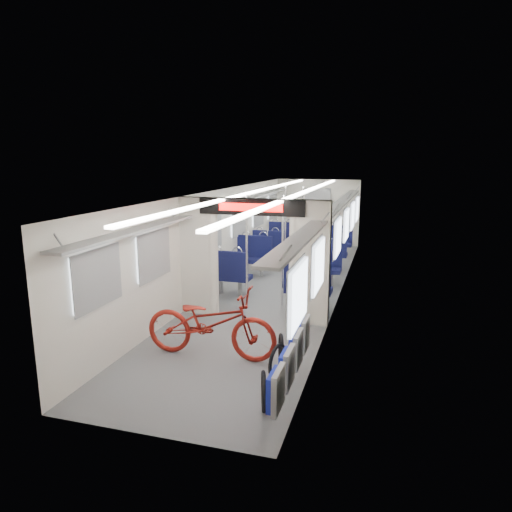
{
  "coord_description": "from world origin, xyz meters",
  "views": [
    {
      "loc": [
        2.4,
        -10.03,
        3.02
      ],
      "look_at": [
        -0.14,
        -1.31,
        1.07
      ],
      "focal_mm": 32.0,
      "sensor_mm": 36.0,
      "label": 1
    }
  ],
  "objects_px": {
    "bicycle": "(211,323)",
    "seat_bay_near_left": "(242,262)",
    "stanchion_far_left": "(285,229)",
    "flip_bench": "(292,358)",
    "stanchion_near_right": "(282,252)",
    "bike_hoop_a": "(264,393)",
    "seat_bay_far_right": "(334,245)",
    "stanchion_far_right": "(302,231)",
    "seat_bay_near_right": "(315,272)",
    "bike_hoop_b": "(278,363)",
    "seat_bay_far_left": "(275,240)",
    "stanchion_near_left": "(247,251)",
    "bike_hoop_c": "(281,353)"
  },
  "relations": [
    {
      "from": "seat_bay_far_right",
      "to": "stanchion_near_right",
      "type": "xyz_separation_m",
      "value": [
        -0.56,
        -4.38,
        0.62
      ]
    },
    {
      "from": "stanchion_near_right",
      "to": "bike_hoop_a",
      "type": "bearing_deg",
      "value": -80.06
    },
    {
      "from": "flip_bench",
      "to": "seat_bay_near_right",
      "type": "distance_m",
      "value": 4.57
    },
    {
      "from": "flip_bench",
      "to": "stanchion_near_left",
      "type": "height_order",
      "value": "stanchion_near_left"
    },
    {
      "from": "stanchion_near_left",
      "to": "seat_bay_near_right",
      "type": "bearing_deg",
      "value": 37.83
    },
    {
      "from": "seat_bay_far_left",
      "to": "stanchion_far_right",
      "type": "xyz_separation_m",
      "value": [
        1.2,
        -1.95,
        0.62
      ]
    },
    {
      "from": "bike_hoop_a",
      "to": "stanchion_far_right",
      "type": "height_order",
      "value": "stanchion_far_right"
    },
    {
      "from": "bike_hoop_c",
      "to": "seat_bay_near_right",
      "type": "bearing_deg",
      "value": 91.43
    },
    {
      "from": "bike_hoop_b",
      "to": "stanchion_near_left",
      "type": "xyz_separation_m",
      "value": [
        -1.4,
        3.04,
        0.92
      ]
    },
    {
      "from": "bicycle",
      "to": "bike_hoop_a",
      "type": "relative_size",
      "value": 4.12
    },
    {
      "from": "bike_hoop_b",
      "to": "seat_bay_far_right",
      "type": "distance_m",
      "value": 7.59
    },
    {
      "from": "bike_hoop_c",
      "to": "stanchion_far_left",
      "type": "distance_m",
      "value": 6.02
    },
    {
      "from": "stanchion_far_left",
      "to": "flip_bench",
      "type": "bearing_deg",
      "value": -76.61
    },
    {
      "from": "stanchion_far_left",
      "to": "stanchion_far_right",
      "type": "height_order",
      "value": "same"
    },
    {
      "from": "flip_bench",
      "to": "bike_hoop_b",
      "type": "bearing_deg",
      "value": 120.3
    },
    {
      "from": "seat_bay_near_left",
      "to": "seat_bay_near_right",
      "type": "height_order",
      "value": "seat_bay_near_left"
    },
    {
      "from": "flip_bench",
      "to": "seat_bay_far_right",
      "type": "xyz_separation_m",
      "value": [
        -0.42,
        8.1,
        -0.05
      ]
    },
    {
      "from": "seat_bay_far_right",
      "to": "stanchion_near_right",
      "type": "distance_m",
      "value": 4.46
    },
    {
      "from": "stanchion_far_left",
      "to": "stanchion_far_right",
      "type": "bearing_deg",
      "value": -21.42
    },
    {
      "from": "flip_bench",
      "to": "seat_bay_far_left",
      "type": "xyz_separation_m",
      "value": [
        -2.29,
        8.4,
        -0.05
      ]
    },
    {
      "from": "seat_bay_near_right",
      "to": "stanchion_near_right",
      "type": "xyz_separation_m",
      "value": [
        -0.56,
        -0.83,
        0.59
      ]
    },
    {
      "from": "bicycle",
      "to": "bike_hoop_a",
      "type": "xyz_separation_m",
      "value": [
        1.19,
        -1.28,
        -0.32
      ]
    },
    {
      "from": "stanchion_near_right",
      "to": "stanchion_near_left",
      "type": "bearing_deg",
      "value": -167.31
    },
    {
      "from": "stanchion_near_left",
      "to": "stanchion_far_left",
      "type": "xyz_separation_m",
      "value": [
        0.12,
        3.09,
        0.0
      ]
    },
    {
      "from": "bike_hoop_a",
      "to": "seat_bay_near_left",
      "type": "relative_size",
      "value": 0.23
    },
    {
      "from": "seat_bay_near_right",
      "to": "stanchion_near_left",
      "type": "xyz_separation_m",
      "value": [
        -1.28,
        -0.99,
        0.59
      ]
    },
    {
      "from": "seat_bay_far_right",
      "to": "bike_hoop_b",
      "type": "bearing_deg",
      "value": -89.11
    },
    {
      "from": "bike_hoop_c",
      "to": "stanchion_near_left",
      "type": "distance_m",
      "value": 3.19
    },
    {
      "from": "bike_hoop_c",
      "to": "stanchion_near_left",
      "type": "height_order",
      "value": "stanchion_near_left"
    },
    {
      "from": "seat_bay_near_right",
      "to": "stanchion_far_left",
      "type": "xyz_separation_m",
      "value": [
        -1.16,
        2.09,
        0.59
      ]
    },
    {
      "from": "stanchion_far_left",
      "to": "seat_bay_far_left",
      "type": "bearing_deg",
      "value": 111.93
    },
    {
      "from": "stanchion_near_right",
      "to": "stanchion_far_right",
      "type": "xyz_separation_m",
      "value": [
        -0.11,
        2.73,
        0.0
      ]
    },
    {
      "from": "bike_hoop_a",
      "to": "stanchion_far_right",
      "type": "xyz_separation_m",
      "value": [
        -0.81,
        6.77,
        0.92
      ]
    },
    {
      "from": "bike_hoop_a",
      "to": "bike_hoop_b",
      "type": "distance_m",
      "value": 0.84
    },
    {
      "from": "stanchion_near_right",
      "to": "flip_bench",
      "type": "bearing_deg",
      "value": -75.19
    },
    {
      "from": "bicycle",
      "to": "seat_bay_far_left",
      "type": "relative_size",
      "value": 1.06
    },
    {
      "from": "stanchion_near_right",
      "to": "stanchion_far_right",
      "type": "height_order",
      "value": "same"
    },
    {
      "from": "bicycle",
      "to": "stanchion_far_right",
      "type": "relative_size",
      "value": 0.91
    },
    {
      "from": "seat_bay_far_left",
      "to": "stanchion_far_left",
      "type": "distance_m",
      "value": 2.0
    },
    {
      "from": "seat_bay_near_right",
      "to": "stanchion_near_right",
      "type": "relative_size",
      "value": 0.97
    },
    {
      "from": "stanchion_near_right",
      "to": "stanchion_far_left",
      "type": "height_order",
      "value": "same"
    },
    {
      "from": "bike_hoop_b",
      "to": "stanchion_near_left",
      "type": "relative_size",
      "value": 0.23
    },
    {
      "from": "stanchion_near_right",
      "to": "seat_bay_near_right",
      "type": "bearing_deg",
      "value": 55.87
    },
    {
      "from": "stanchion_far_right",
      "to": "bicycle",
      "type": "bearing_deg",
      "value": -93.94
    },
    {
      "from": "bicycle",
      "to": "stanchion_near_left",
      "type": "bearing_deg",
      "value": 3.79
    },
    {
      "from": "seat_bay_far_right",
      "to": "stanchion_far_left",
      "type": "relative_size",
      "value": 0.86
    },
    {
      "from": "seat_bay_far_right",
      "to": "stanchion_near_left",
      "type": "relative_size",
      "value": 0.86
    },
    {
      "from": "bicycle",
      "to": "stanchion_near_right",
      "type": "distance_m",
      "value": 2.87
    },
    {
      "from": "seat_bay_near_right",
      "to": "stanchion_far_left",
      "type": "bearing_deg",
      "value": 119.02
    },
    {
      "from": "bicycle",
      "to": "seat_bay_near_left",
      "type": "relative_size",
      "value": 0.94
    }
  ]
}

